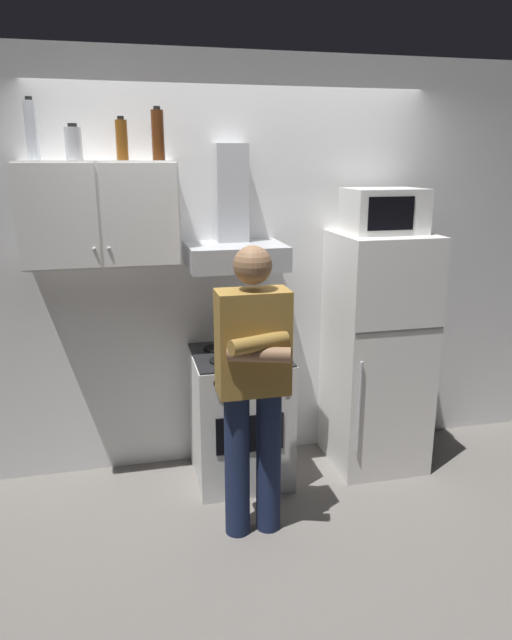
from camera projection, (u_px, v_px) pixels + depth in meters
ground_plane at (256, 494)px, 3.69m from camera, size 7.00×7.00×0.00m
back_wall_tiled at (236, 268)px, 3.89m from camera, size 4.80×0.10×2.70m
upper_cabinet at (100, 214)px, 3.38m from camera, size 0.90×0.37×0.60m
stove_oven at (240, 416)px, 3.80m from camera, size 0.60×0.62×0.87m
range_hood at (234, 236)px, 3.60m from camera, size 0.60×0.44×0.75m
refrigerator at (377, 352)px, 3.91m from camera, size 0.60×0.62×1.60m
microwave at (384, 211)px, 3.67m from camera, size 0.48×0.37×0.28m
person_standing at (253, 383)px, 3.09m from camera, size 0.38×0.33×1.64m
cooking_pot at (264, 348)px, 3.58m from camera, size 0.28×0.18×0.12m
bottle_canister_steel at (74, 143)px, 3.24m from camera, size 0.09×0.09×0.20m
bottle_vodka_clear at (32, 130)px, 3.18m from camera, size 0.07×0.07×0.33m
bottle_beer_brown at (122, 140)px, 3.31m from camera, size 0.07×0.07×0.24m
bottle_rum_dark at (158, 135)px, 3.35m from camera, size 0.07×0.07×0.30m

